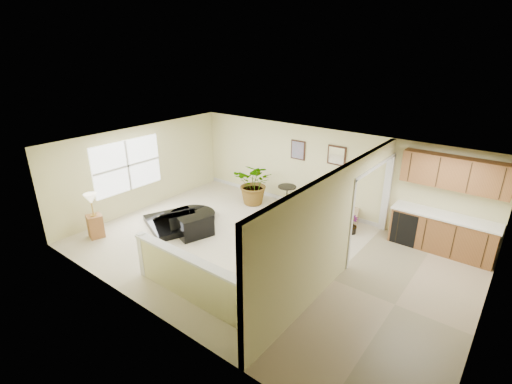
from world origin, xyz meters
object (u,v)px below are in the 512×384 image
Objects in this scene: piano_bench at (196,227)px; lamp_stand at (94,219)px; small_plant at (352,226)px; loveseat at (329,207)px; accent_table at (287,195)px; piano at (176,203)px; palm_plant at (255,184)px.

lamp_stand reaches higher than piano_bench.
small_plant is at bearing 39.40° from lamp_stand.
loveseat is 1.65× the size of lamp_stand.
piano_bench is 0.71× the size of lamp_stand.
lamp_stand is at bearing -142.49° from piano_bench.
piano is at bearing -127.23° from accent_table.
piano_bench is 2.68m from palm_plant.
accent_table is 1.11m from palm_plant.
accent_table is at bearing 176.44° from small_plant.
lamp_stand is at bearing -114.53° from palm_plant.
loveseat is at bearing 64.33° from piano.
loveseat is 1.01m from small_plant.
loveseat reaches higher than small_plant.
piano is 4.30m from loveseat.
lamp_stand is (-1.07, -1.80, -0.10)m from piano.
palm_plant is (-1.09, -0.14, 0.16)m from accent_table.
accent_table is at bearing 55.36° from lamp_stand.
palm_plant is 2.95× the size of small_plant.
accent_table is (0.96, 2.79, 0.22)m from piano_bench.
lamp_stand reaches higher than accent_table.
lamp_stand is (-1.93, -4.23, -0.16)m from palm_plant.
piano is 3.23m from accent_table.
lamp_stand reaches higher than loveseat.
palm_plant is (-0.13, 2.65, 0.38)m from piano_bench.
palm_plant is 1.22× the size of lamp_stand.
palm_plant is at bearing 92.84° from piano_bench.
piano is 1.49× the size of palm_plant.
piano_bench is 2.61m from lamp_stand.
piano_bench is 2.96m from accent_table.
piano is 4.78m from small_plant.
piano is 2.58m from palm_plant.
palm_plant reaches higher than lamp_stand.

